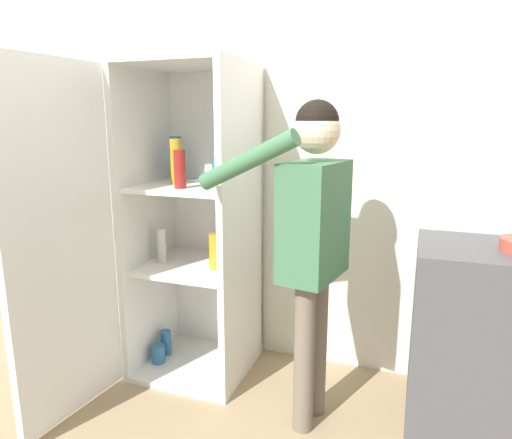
{
  "coord_description": "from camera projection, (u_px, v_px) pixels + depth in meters",
  "views": [
    {
      "loc": [
        0.87,
        -1.65,
        1.48
      ],
      "look_at": [
        0.06,
        0.62,
        0.95
      ],
      "focal_mm": 32.0,
      "sensor_mm": 36.0,
      "label": 1
    }
  ],
  "objects": [
    {
      "name": "wall_back",
      "position": [
        267.0,
        154.0,
        2.75
      ],
      "size": [
        7.0,
        0.06,
        2.55
      ],
      "color": "silver",
      "rests_on": "ground_plane"
    },
    {
      "name": "refrigerator",
      "position": [
        172.0,
        227.0,
        2.55
      ],
      "size": [
        0.75,
        1.25,
        1.79
      ],
      "color": "white",
      "rests_on": "ground_plane"
    },
    {
      "name": "person",
      "position": [
        313.0,
        225.0,
        2.09
      ],
      "size": [
        0.65,
        0.5,
        1.56
      ],
      "color": "#726656",
      "rests_on": "ground_plane"
    },
    {
      "name": "counter",
      "position": [
        495.0,
        338.0,
        2.2
      ],
      "size": [
        0.76,
        0.56,
        0.89
      ],
      "color": "#4C4C51",
      "rests_on": "ground_plane"
    }
  ]
}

